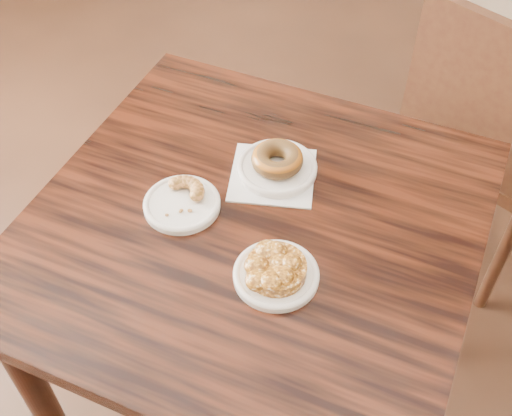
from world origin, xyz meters
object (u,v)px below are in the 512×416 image
at_px(apple_fritter, 276,267).
at_px(cafe_table, 254,326).
at_px(glazed_donut, 277,159).
at_px(chair_far, 500,138).
at_px(cruller_fragment, 181,198).

bearing_deg(apple_fritter, cafe_table, 132.57).
distance_m(cafe_table, glazed_donut, 0.43).
height_order(cafe_table, chair_far, chair_far).
xyz_separation_m(cafe_table, cruller_fragment, (-0.14, -0.03, 0.40)).
xyz_separation_m(glazed_donut, apple_fritter, (0.11, -0.24, -0.01)).
relative_size(chair_far, apple_fritter, 6.07).
distance_m(glazed_donut, apple_fritter, 0.26).
distance_m(chair_far, cruller_fragment, 1.05).
height_order(chair_far, glazed_donut, chair_far).
xyz_separation_m(chair_far, glazed_donut, (-0.40, -0.68, 0.33)).
height_order(glazed_donut, cruller_fragment, glazed_donut).
relative_size(chair_far, cruller_fragment, 9.46).
xyz_separation_m(cafe_table, apple_fritter, (0.09, -0.10, 0.40)).
bearing_deg(glazed_donut, cafe_table, -84.71).
distance_m(chair_far, apple_fritter, 1.02).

